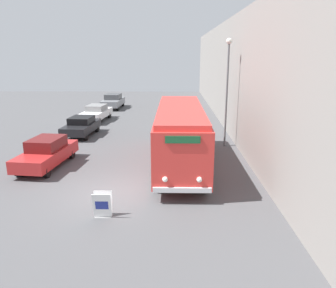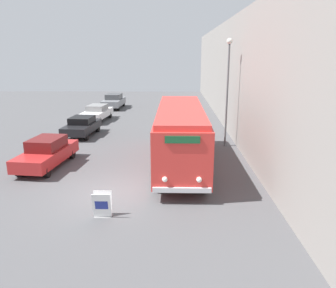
% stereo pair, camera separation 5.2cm
% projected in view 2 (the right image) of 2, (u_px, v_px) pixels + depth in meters
% --- Properties ---
extents(ground_plane, '(80.00, 80.00, 0.00)m').
position_uv_depth(ground_plane, '(112.00, 193.00, 14.01)').
color(ground_plane, '#4C4C4F').
extents(building_wall_right, '(0.30, 60.00, 8.35)m').
position_uv_depth(building_wall_right, '(236.00, 78.00, 22.40)').
color(building_wall_right, gray).
rests_on(building_wall_right, ground_plane).
extents(vintage_bus, '(2.43, 9.68, 3.14)m').
position_uv_depth(vintage_bus, '(180.00, 133.00, 17.15)').
color(vintage_bus, black).
rests_on(vintage_bus, ground_plane).
extents(sign_board, '(0.68, 0.36, 0.96)m').
position_uv_depth(sign_board, '(102.00, 205.00, 11.88)').
color(sign_board, gray).
rests_on(sign_board, ground_plane).
extents(streetlamp, '(0.36, 0.36, 6.70)m').
position_uv_depth(streetlamp, '(228.00, 78.00, 20.16)').
color(streetlamp, '#595E60').
rests_on(streetlamp, ground_plane).
extents(parked_car_near, '(2.15, 4.56, 1.54)m').
position_uv_depth(parked_car_near, '(47.00, 152.00, 17.21)').
color(parked_car_near, black).
rests_on(parked_car_near, ground_plane).
extents(parked_car_mid, '(2.06, 4.13, 1.38)m').
position_uv_depth(parked_car_mid, '(82.00, 126.00, 23.86)').
color(parked_car_mid, black).
rests_on(parked_car_mid, ground_plane).
extents(parked_car_far, '(2.17, 4.48, 1.41)m').
position_uv_depth(parked_car_far, '(97.00, 112.00, 29.27)').
color(parked_car_far, black).
rests_on(parked_car_far, ground_plane).
extents(parked_car_distant, '(1.99, 4.54, 1.56)m').
position_uv_depth(parked_car_distant, '(114.00, 101.00, 36.08)').
color(parked_car_distant, black).
rests_on(parked_car_distant, ground_plane).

